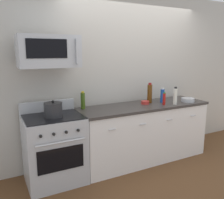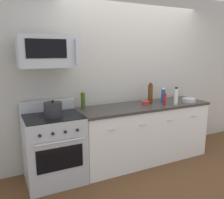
# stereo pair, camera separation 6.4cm
# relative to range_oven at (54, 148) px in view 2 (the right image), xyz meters

# --- Properties ---
(ground_plane) EXTENTS (6.30, 6.30, 0.00)m
(ground_plane) POSITION_rel_range_oven_xyz_m (1.45, -0.00, -0.47)
(ground_plane) COLOR brown
(back_wall) EXTENTS (5.25, 0.10, 2.70)m
(back_wall) POSITION_rel_range_oven_xyz_m (1.45, 0.41, 0.88)
(back_wall) COLOR #B7B2A8
(back_wall) RESTS_ON ground_plane
(counter_unit) EXTENTS (2.16, 0.66, 0.92)m
(counter_unit) POSITION_rel_range_oven_xyz_m (1.45, -0.00, -0.01)
(counter_unit) COLOR white
(counter_unit) RESTS_ON ground_plane
(range_oven) EXTENTS (0.76, 0.69, 1.07)m
(range_oven) POSITION_rel_range_oven_xyz_m (0.00, 0.00, 0.00)
(range_oven) COLOR #B7BABF
(range_oven) RESTS_ON ground_plane
(microwave) EXTENTS (0.74, 0.44, 0.40)m
(microwave) POSITION_rel_range_oven_xyz_m (0.00, 0.04, 1.28)
(microwave) COLOR #B7BABF
(bottle_wine_amber) EXTENTS (0.08, 0.08, 0.33)m
(bottle_wine_amber) POSITION_rel_range_oven_xyz_m (1.61, 0.08, 0.61)
(bottle_wine_amber) COLOR #59330F
(bottle_wine_amber) RESTS_ON countertop_slab
(bottle_hot_sauce_red) EXTENTS (0.04, 0.04, 0.20)m
(bottle_hot_sauce_red) POSITION_rel_range_oven_xyz_m (1.73, -0.15, 0.55)
(bottle_hot_sauce_red) COLOR #B21914
(bottle_hot_sauce_red) RESTS_ON countertop_slab
(bottle_vinegar_white) EXTENTS (0.06, 0.06, 0.28)m
(bottle_vinegar_white) POSITION_rel_range_oven_xyz_m (1.90, -0.20, 0.58)
(bottle_vinegar_white) COLOR silver
(bottle_vinegar_white) RESTS_ON countertop_slab
(bottle_olive_oil) EXTENTS (0.06, 0.06, 0.26)m
(bottle_olive_oil) POSITION_rel_range_oven_xyz_m (0.50, 0.19, 0.57)
(bottle_olive_oil) COLOR #385114
(bottle_olive_oil) RESTS_ON countertop_slab
(bottle_soda_blue) EXTENTS (0.07, 0.07, 0.24)m
(bottle_soda_blue) POSITION_rel_range_oven_xyz_m (1.83, 0.02, 0.56)
(bottle_soda_blue) COLOR #1E4CA5
(bottle_soda_blue) RESTS_ON countertop_slab
(bowl_red_small) EXTENTS (0.13, 0.13, 0.05)m
(bowl_red_small) POSITION_rel_range_oven_xyz_m (1.50, 0.04, 0.48)
(bowl_red_small) COLOR #B72D28
(bowl_red_small) RESTS_ON countertop_slab
(bowl_steel_prep) EXTENTS (0.22, 0.22, 0.06)m
(bowl_steel_prep) POSITION_rel_range_oven_xyz_m (2.24, -0.15, 0.48)
(bowl_steel_prep) COLOR #B2B5BA
(bowl_steel_prep) RESTS_ON countertop_slab
(stockpot) EXTENTS (0.23, 0.23, 0.22)m
(stockpot) POSITION_rel_range_oven_xyz_m (0.00, -0.05, 0.55)
(stockpot) COLOR #262628
(stockpot) RESTS_ON range_oven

